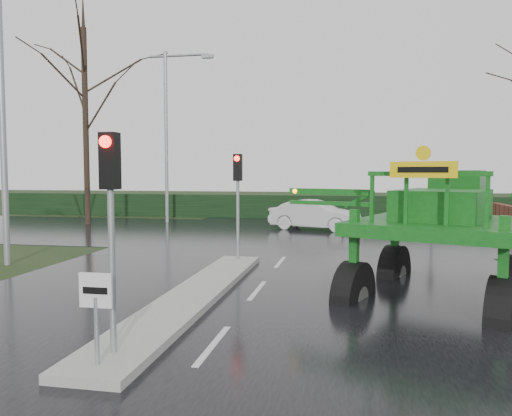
% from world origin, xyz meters
% --- Properties ---
extents(ground, '(140.00, 140.00, 0.00)m').
position_xyz_m(ground, '(0.00, 0.00, 0.00)').
color(ground, black).
rests_on(ground, ground).
extents(road_main, '(14.00, 80.00, 0.02)m').
position_xyz_m(road_main, '(0.00, 10.00, 0.00)').
color(road_main, black).
rests_on(road_main, ground).
extents(road_cross, '(80.00, 12.00, 0.02)m').
position_xyz_m(road_cross, '(0.00, 16.00, 0.01)').
color(road_cross, black).
rests_on(road_cross, ground).
extents(median_island, '(1.20, 10.00, 0.16)m').
position_xyz_m(median_island, '(-1.30, 3.00, 0.09)').
color(median_island, gray).
rests_on(median_island, ground).
extents(hedge_row, '(44.00, 0.90, 1.50)m').
position_xyz_m(hedge_row, '(0.00, 24.00, 0.75)').
color(hedge_row, black).
rests_on(hedge_row, ground).
extents(keep_left_sign, '(0.50, 0.07, 1.35)m').
position_xyz_m(keep_left_sign, '(-1.30, -1.50, 1.06)').
color(keep_left_sign, gray).
rests_on(keep_left_sign, ground).
extents(traffic_signal_near, '(0.26, 0.33, 3.52)m').
position_xyz_m(traffic_signal_near, '(-1.30, -1.01, 2.59)').
color(traffic_signal_near, gray).
rests_on(traffic_signal_near, ground).
extents(traffic_signal_mid, '(0.26, 0.33, 3.52)m').
position_xyz_m(traffic_signal_mid, '(-1.30, 7.49, 2.59)').
color(traffic_signal_mid, gray).
rests_on(traffic_signal_mid, ground).
extents(traffic_signal_far, '(0.26, 0.33, 3.52)m').
position_xyz_m(traffic_signal_far, '(6.50, 20.01, 2.59)').
color(traffic_signal_far, gray).
rests_on(traffic_signal_far, ground).
extents(street_light_left_near, '(3.85, 0.30, 10.00)m').
position_xyz_m(street_light_left_near, '(-8.19, 6.00, 5.99)').
color(street_light_left_near, gray).
rests_on(street_light_left_near, ground).
extents(street_light_left_far, '(3.85, 0.30, 10.00)m').
position_xyz_m(street_light_left_far, '(-8.19, 20.00, 5.99)').
color(street_light_left_far, gray).
rests_on(street_light_left_far, ground).
extents(tree_left_far, '(7.70, 7.70, 13.26)m').
position_xyz_m(tree_left_far, '(-12.50, 18.00, 7.15)').
color(tree_left_far, black).
rests_on(tree_left_far, ground).
extents(crop_sprayer, '(7.31, 5.84, 4.36)m').
position_xyz_m(crop_sprayer, '(2.41, 3.93, 2.06)').
color(crop_sprayer, black).
rests_on(crop_sprayer, ground).
extents(white_sedan, '(4.88, 2.76, 1.52)m').
position_xyz_m(white_sedan, '(0.42, 17.65, 0.00)').
color(white_sedan, silver).
rests_on(white_sedan, ground).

